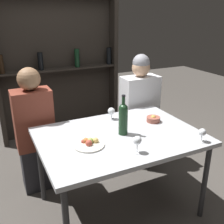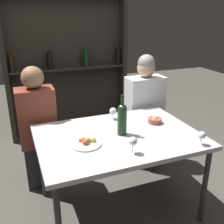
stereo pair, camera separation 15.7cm
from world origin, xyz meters
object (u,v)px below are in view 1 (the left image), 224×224
wine_glass_2 (111,112)px  food_plate_0 (89,143)px  wine_glass_1 (202,133)px  seated_person_right (139,113)px  snack_bowl (153,119)px  wine_glass_0 (137,141)px  wine_bottle (123,118)px  seated_person_left (35,134)px

wine_glass_2 → food_plate_0: bearing=-133.7°
wine_glass_1 → seated_person_right: seated_person_right is taller
wine_glass_1 → wine_glass_2: wine_glass_2 is taller
snack_bowl → seated_person_right: (0.18, 0.53, -0.15)m
wine_glass_0 → seated_person_right: 1.15m
wine_bottle → wine_glass_2: (0.05, 0.33, -0.07)m
wine_bottle → wine_glass_0: (-0.05, -0.31, -0.06)m
snack_bowl → seated_person_left: 1.13m
seated_person_left → wine_glass_0: bearing=-59.7°
food_plate_0 → seated_person_right: (0.87, 0.70, -0.14)m
food_plate_0 → wine_glass_0: bearing=-42.9°
wine_glass_0 → wine_glass_1: size_ratio=1.17×
wine_bottle → seated_person_right: (0.55, 0.64, -0.27)m
wine_glass_0 → seated_person_right: bearing=57.4°
seated_person_left → wine_bottle: bearing=-46.5°
wine_glass_0 → snack_bowl: wine_glass_0 is taller
wine_glass_0 → seated_person_left: (-0.55, 0.95, -0.24)m
wine_bottle → snack_bowl: bearing=16.4°
snack_bowl → seated_person_right: seated_person_right is taller
wine_glass_2 → food_plate_0: (-0.38, -0.39, -0.06)m
wine_bottle → seated_person_right: bearing=49.2°
wine_glass_2 → wine_glass_0: bearing=-99.5°
snack_bowl → seated_person_right: size_ratio=0.10×
seated_person_right → food_plate_0: bearing=-141.3°
wine_glass_1 → seated_person_right: 1.05m
wine_glass_1 → food_plate_0: size_ratio=0.46×
wine_glass_0 → wine_glass_2: size_ratio=1.13×
wine_glass_2 → snack_bowl: size_ratio=0.92×
food_plate_0 → snack_bowl: (0.69, 0.17, 0.01)m
seated_person_right → wine_bottle: bearing=-130.8°
seated_person_left → seated_person_right: bearing=0.0°
wine_bottle → seated_person_right: 0.89m
wine_bottle → wine_glass_0: 0.32m
food_plate_0 → seated_person_right: seated_person_right is taller
wine_glass_2 → seated_person_right: seated_person_right is taller
wine_bottle → seated_person_right: seated_person_right is taller
wine_glass_1 → snack_bowl: (-0.11, 0.49, -0.05)m
food_plate_0 → snack_bowl: 0.71m
seated_person_left → wine_glass_2: bearing=-24.9°
wine_glass_0 → wine_bottle: bearing=80.2°
seated_person_left → wine_glass_1: bearing=-43.2°
wine_glass_0 → food_plate_0: 0.37m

